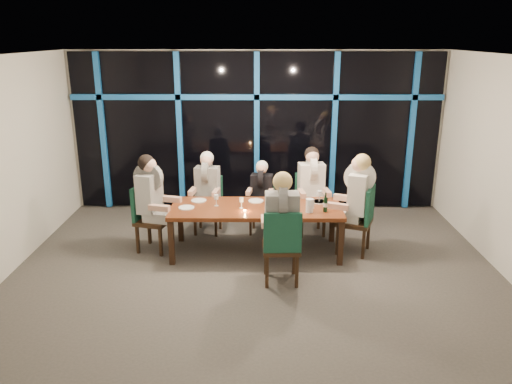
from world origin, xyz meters
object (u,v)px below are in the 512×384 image
chair_far_mid (262,205)px  chair_end_right (361,216)px  water_pitcher (310,205)px  diner_far_mid (261,187)px  diner_far_right (312,179)px  chair_far_left (209,201)px  diner_near_mid (282,211)px  dining_table (256,211)px  diner_end_left (151,189)px  chair_end_left (148,214)px  diner_end_right (356,189)px  diner_far_left (207,181)px  wine_bottle (325,204)px  chair_far_right (310,200)px  chair_near_mid (282,243)px

chair_far_mid → chair_end_right: bearing=-21.6°
water_pitcher → diner_far_mid: bearing=121.3°
chair_far_mid → diner_far_right: (0.82, -0.10, 0.49)m
diner_far_mid → chair_end_right: bearing=-19.4°
chair_far_left → diner_near_mid: bearing=-50.2°
dining_table → diner_end_left: 1.63m
diner_far_mid → diner_near_mid: size_ratio=0.80×
chair_far_left → chair_end_left: (-0.87, -0.80, 0.05)m
diner_end_right → chair_end_right: bearing=90.0°
diner_far_right → diner_end_left: diner_end_left is taller
diner_far_mid → diner_end_left: 1.85m
chair_far_mid → chair_end_left: (-1.78, -0.78, 0.11)m
diner_end_left → diner_far_left: bearing=-30.6°
dining_table → wine_bottle: 1.06m
diner_far_right → water_pitcher: (-0.13, -1.02, -0.12)m
chair_end_left → dining_table: bearing=-78.4°
chair_far_left → diner_far_left: bearing=-90.0°
chair_far_right → chair_end_right: 1.12m
chair_far_mid → diner_far_mid: (-0.01, -0.07, 0.34)m
chair_far_mid → chair_far_right: bearing=8.1°
chair_far_left → water_pitcher: size_ratio=4.71×
chair_far_left → chair_end_right: size_ratio=0.89×
diner_far_left → chair_end_right: bearing=-11.3°
chair_end_right → wine_bottle: bearing=-49.2°
diner_far_left → diner_end_left: bearing=-128.1°
chair_far_left → diner_end_left: 1.23m
chair_far_left → chair_far_right: size_ratio=0.94×
diner_far_right → diner_end_right: bearing=-59.1°
chair_near_mid → diner_far_right: size_ratio=1.08×
chair_end_left → chair_near_mid: bearing=-104.3°
chair_end_left → diner_near_mid: bearing=-102.3°
diner_far_right → water_pitcher: diner_far_right is taller
chair_end_left → chair_far_left: bearing=-31.9°
diner_far_mid → diner_end_left: size_ratio=0.82×
chair_end_right → diner_far_mid: diner_far_mid is taller
diner_far_mid → wine_bottle: 1.39m
diner_far_left → water_pitcher: bearing=-25.4°
diner_end_left → water_pitcher: bearing=-82.2°
dining_table → water_pitcher: (0.79, -0.23, 0.17)m
diner_far_left → chair_near_mid: bearing=-50.1°
wine_bottle → chair_far_right: bearing=96.1°
diner_far_right → diner_near_mid: diner_near_mid is taller
chair_far_mid → diner_far_left: size_ratio=0.92×
chair_far_left → chair_far_right: bearing=6.5°
chair_near_mid → wine_bottle: bearing=-130.4°
chair_end_right → diner_far_right: (-0.68, 0.80, 0.37)m
chair_far_left → diner_far_left: (-0.01, -0.08, 0.38)m
chair_far_mid → chair_far_right: size_ratio=0.84×
dining_table → chair_far_right: (0.91, 0.87, -0.11)m
dining_table → chair_near_mid: bearing=-71.5°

